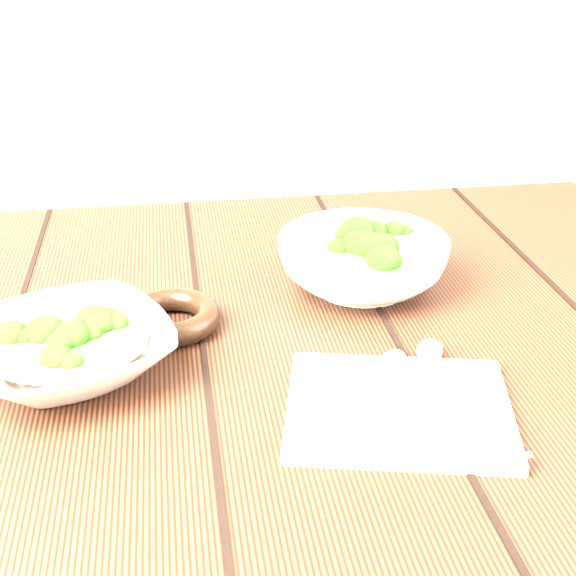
{
  "coord_description": "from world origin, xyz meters",
  "views": [
    {
      "loc": [
        -0.04,
        -0.75,
        1.17
      ],
      "look_at": [
        0.07,
        -0.01,
        0.8
      ],
      "focal_mm": 50.0,
      "sensor_mm": 36.0,
      "label": 1
    }
  ],
  "objects": [
    {
      "name": "napkin",
      "position": [
        0.15,
        -0.18,
        0.76
      ],
      "size": [
        0.23,
        0.2,
        0.01
      ],
      "primitive_type": "cube",
      "rotation": [
        0.0,
        0.0,
        -0.23
      ],
      "color": "beige",
      "rests_on": "table"
    },
    {
      "name": "spoon_right",
      "position": [
        0.19,
        -0.13,
        0.76
      ],
      "size": [
        0.08,
        0.16,
        0.01
      ],
      "color": "#ACA598",
      "rests_on": "napkin"
    },
    {
      "name": "soup_bowl_back",
      "position": [
        0.17,
        0.08,
        0.78
      ],
      "size": [
        0.23,
        0.23,
        0.07
      ],
      "color": "silver",
      "rests_on": "table"
    },
    {
      "name": "spoon_left",
      "position": [
        0.15,
        -0.14,
        0.76
      ],
      "size": [
        0.08,
        0.16,
        0.01
      ],
      "color": "#ACA598",
      "rests_on": "napkin"
    },
    {
      "name": "soup_bowl_front",
      "position": [
        -0.15,
        -0.06,
        0.78
      ],
      "size": [
        0.25,
        0.25,
        0.06
      ],
      "color": "silver",
      "rests_on": "table"
    },
    {
      "name": "table",
      "position": [
        0.0,
        0.0,
        0.63
      ],
      "size": [
        1.2,
        0.8,
        0.75
      ],
      "color": "#3A1B10",
      "rests_on": "ground"
    },
    {
      "name": "trivet",
      "position": [
        -0.05,
        0.01,
        0.76
      ],
      "size": [
        0.14,
        0.14,
        0.03
      ],
      "primitive_type": "torus",
      "rotation": [
        0.0,
        0.0,
        -0.39
      ],
      "color": "black",
      "rests_on": "table"
    }
  ]
}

